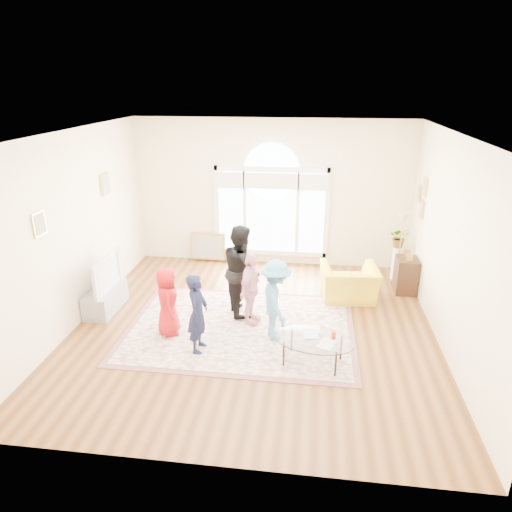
# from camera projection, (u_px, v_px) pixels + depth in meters

# --- Properties ---
(ground) EXTENTS (6.00, 6.00, 0.00)m
(ground) POSITION_uv_depth(u_px,v_px,m) (253.00, 327.00, 7.74)
(ground) COLOR #533014
(ground) RESTS_ON ground
(room_shell) EXTENTS (6.00, 6.00, 6.00)m
(room_shell) POSITION_uv_depth(u_px,v_px,m) (271.00, 197.00, 9.79)
(room_shell) COLOR #FDECC5
(room_shell) RESTS_ON ground
(area_rug) EXTENTS (3.60, 2.60, 0.02)m
(area_rug) POSITION_uv_depth(u_px,v_px,m) (241.00, 328.00, 7.72)
(area_rug) COLOR beige
(area_rug) RESTS_ON ground
(rug_border) EXTENTS (3.80, 2.80, 0.01)m
(rug_border) POSITION_uv_depth(u_px,v_px,m) (241.00, 328.00, 7.72)
(rug_border) COLOR #85504F
(rug_border) RESTS_ON ground
(tv_console) EXTENTS (0.45, 1.00, 0.42)m
(tv_console) POSITION_uv_depth(u_px,v_px,m) (106.00, 299.00, 8.27)
(tv_console) COLOR #999DA2
(tv_console) RESTS_ON ground
(television) EXTENTS (0.17, 1.09, 0.63)m
(television) POSITION_uv_depth(u_px,v_px,m) (102.00, 273.00, 8.08)
(television) COLOR black
(television) RESTS_ON tv_console
(coffee_table) EXTENTS (1.33, 1.00, 0.54)m
(coffee_table) POSITION_uv_depth(u_px,v_px,m) (313.00, 340.00, 6.62)
(coffee_table) COLOR silver
(coffee_table) RESTS_ON ground
(armchair) EXTENTS (1.12, 1.00, 0.67)m
(armchair) POSITION_uv_depth(u_px,v_px,m) (349.00, 283.00, 8.62)
(armchair) COLOR yellow
(armchair) RESTS_ON ground
(side_cabinet) EXTENTS (0.40, 0.50, 0.70)m
(side_cabinet) POSITION_uv_depth(u_px,v_px,m) (406.00, 275.00, 8.93)
(side_cabinet) COLOR black
(side_cabinet) RESTS_ON ground
(floor_lamp) EXTENTS (0.31, 0.31, 1.51)m
(floor_lamp) POSITION_uv_depth(u_px,v_px,m) (403.00, 224.00, 8.95)
(floor_lamp) COLOR black
(floor_lamp) RESTS_ON ground
(plant_pedestal) EXTENTS (0.20, 0.20, 0.70)m
(plant_pedestal) POSITION_uv_depth(u_px,v_px,m) (396.00, 263.00, 9.53)
(plant_pedestal) COLOR white
(plant_pedestal) RESTS_ON ground
(potted_plant) EXTENTS (0.42, 0.38, 0.43)m
(potted_plant) POSITION_uv_depth(u_px,v_px,m) (400.00, 237.00, 9.32)
(potted_plant) COLOR #33722D
(potted_plant) RESTS_ON plant_pedestal
(leaning_picture) EXTENTS (0.80, 0.14, 0.62)m
(leaning_picture) POSITION_uv_depth(u_px,v_px,m) (208.00, 260.00, 10.59)
(leaning_picture) COLOR tan
(leaning_picture) RESTS_ON ground
(child_red) EXTENTS (0.53, 0.65, 1.16)m
(child_red) POSITION_uv_depth(u_px,v_px,m) (167.00, 301.00, 7.34)
(child_red) COLOR red
(child_red) RESTS_ON area_rug
(child_navy) EXTENTS (0.32, 0.47, 1.25)m
(child_navy) POSITION_uv_depth(u_px,v_px,m) (198.00, 313.00, 6.86)
(child_navy) COLOR #161A37
(child_navy) RESTS_ON area_rug
(child_black) EXTENTS (0.85, 0.95, 1.62)m
(child_black) POSITION_uv_depth(u_px,v_px,m) (241.00, 270.00, 7.96)
(child_black) COLOR black
(child_black) RESTS_ON area_rug
(child_pink) EXTENTS (0.47, 0.79, 1.25)m
(child_pink) POSITION_uv_depth(u_px,v_px,m) (251.00, 289.00, 7.65)
(child_pink) COLOR #F8A8B5
(child_pink) RESTS_ON area_rug
(child_blue) EXTENTS (0.73, 0.97, 1.33)m
(child_blue) POSITION_uv_depth(u_px,v_px,m) (276.00, 300.00, 7.18)
(child_blue) COLOR #5193C0
(child_blue) RESTS_ON area_rug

